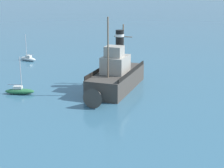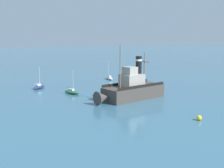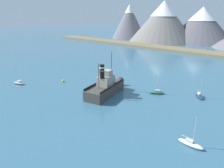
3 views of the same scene
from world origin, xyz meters
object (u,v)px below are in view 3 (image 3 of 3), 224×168
object	(u,v)px
sailboat_white	(191,143)
sailboat_green	(157,92)
sailboat_grey	(19,83)
sailboat_navy	(199,96)
old_tugboat	(106,87)
mooring_buoy	(63,81)

from	to	relation	value
sailboat_white	sailboat_green	bearing A→B (deg)	135.03
sailboat_white	sailboat_grey	xyz separation A→B (m)	(-46.90, -5.60, 0.00)
sailboat_navy	sailboat_white	size ratio (longest dim) A/B	1.00
sailboat_navy	sailboat_grey	world-z (taller)	same
sailboat_white	sailboat_green	size ratio (longest dim) A/B	1.00
old_tugboat	sailboat_white	xyz separation A→B (m)	(23.88, -6.21, -1.40)
sailboat_navy	mooring_buoy	bearing A→B (deg)	-155.08
old_tugboat	sailboat_green	distance (m)	12.57
sailboat_grey	mooring_buoy	distance (m)	12.22
mooring_buoy	old_tugboat	bearing A→B (deg)	7.44
old_tugboat	sailboat_green	size ratio (longest dim) A/B	3.02
sailboat_grey	mooring_buoy	size ratio (longest dim) A/B	6.78
sailboat_white	mooring_buoy	world-z (taller)	sailboat_white
sailboat_green	mooring_buoy	xyz separation A→B (m)	(-24.81, -10.55, -0.07)
sailboat_navy	sailboat_green	world-z (taller)	same
sailboat_navy	sailboat_green	distance (m)	9.92
old_tugboat	mooring_buoy	xyz separation A→B (m)	(-15.66, -2.04, -1.47)
old_tugboat	mooring_buoy	distance (m)	15.87
sailboat_navy	sailboat_white	distance (m)	20.62
sailboat_green	mooring_buoy	world-z (taller)	sailboat_green
sailboat_white	sailboat_grey	bearing A→B (deg)	-173.19
sailboat_grey	sailboat_green	xyz separation A→B (m)	(32.16, 20.32, 0.00)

